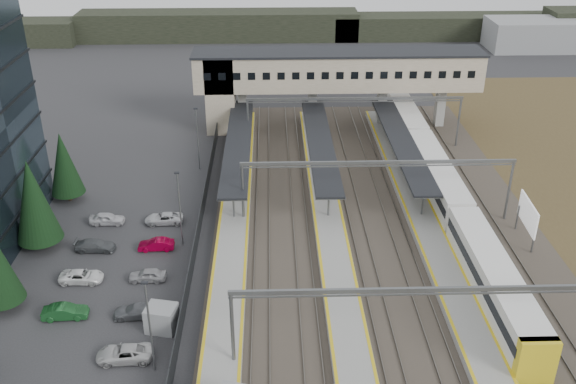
{
  "coord_description": "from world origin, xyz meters",
  "views": [
    {
      "loc": [
        1.02,
        -45.37,
        34.18
      ],
      "look_at": [
        2.7,
        13.49,
        4.0
      ],
      "focal_mm": 40.0,
      "sensor_mm": 36.0,
      "label": 1
    }
  ],
  "objects_px": {
    "footbridge": "(318,74)",
    "billboard": "(528,216)",
    "train": "(437,179)",
    "relay_cabin_far": "(162,318)"
  },
  "relations": [
    {
      "from": "footbridge",
      "to": "billboard",
      "type": "relative_size",
      "value": 7.34
    },
    {
      "from": "train",
      "to": "billboard",
      "type": "bearing_deg",
      "value": -58.37
    },
    {
      "from": "relay_cabin_far",
      "to": "billboard",
      "type": "relative_size",
      "value": 0.5
    },
    {
      "from": "footbridge",
      "to": "billboard",
      "type": "distance_m",
      "value": 37.81
    },
    {
      "from": "relay_cabin_far",
      "to": "billboard",
      "type": "height_order",
      "value": "billboard"
    },
    {
      "from": "relay_cabin_far",
      "to": "footbridge",
      "type": "height_order",
      "value": "footbridge"
    },
    {
      "from": "footbridge",
      "to": "billboard",
      "type": "xyz_separation_m",
      "value": [
        18.75,
        -32.47,
        -4.88
      ]
    },
    {
      "from": "footbridge",
      "to": "train",
      "type": "distance_m",
      "value": 25.86
    },
    {
      "from": "footbridge",
      "to": "billboard",
      "type": "bearing_deg",
      "value": -60.0
    },
    {
      "from": "relay_cabin_far",
      "to": "footbridge",
      "type": "bearing_deg",
      "value": 70.69
    }
  ]
}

